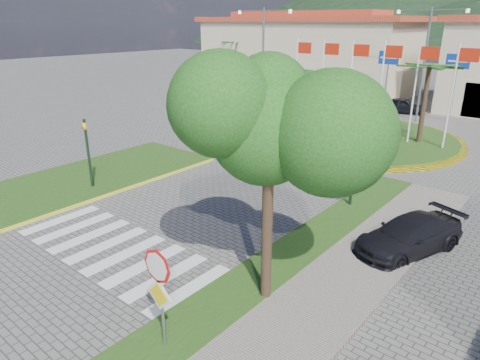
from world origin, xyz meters
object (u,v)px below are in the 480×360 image
Objects in this scene: stop_sign at (159,285)px; deciduous_tree at (270,109)px; car_dark_a at (403,106)px; roundabout_island at (356,137)px; car_side_right at (409,235)px; white_van at (302,94)px.

deciduous_tree is (0.60, 3.04, 3.38)m from stop_sign.
deciduous_tree reaches higher than car_dark_a.
deciduous_tree reaches higher than roundabout_island.
car_side_right is at bearing 68.44° from deciduous_tree.
stop_sign is at bearing 177.98° from car_dark_a.
stop_sign reaches higher than car_dark_a.
roundabout_island is 4.79× the size of stop_sign.
car_side_right is at bearing -120.62° from white_van.
roundabout_island reaches higher than white_van.
roundabout_island is 3.54× the size of car_dark_a.
roundabout_island is at bearing -114.04° from white_van.
roundabout_island is at bearing 103.73° from stop_sign.
deciduous_tree reaches higher than white_van.
roundabout_island reaches higher than car_side_right.
deciduous_tree is at bearing -91.50° from car_side_right.
stop_sign is 0.67× the size of car_side_right.
roundabout_island reaches higher than stop_sign.
car_side_right reaches higher than white_van.
car_dark_a reaches higher than car_side_right.
roundabout_island is at bearing 172.04° from car_dark_a.
stop_sign is 30.88m from car_dark_a.
car_dark_a is 23.74m from car_side_right.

